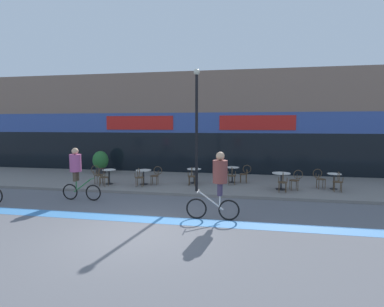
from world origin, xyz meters
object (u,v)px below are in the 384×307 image
object	(u,v)px
cafe_chair_0_near	(103,176)
cafe_chair_3_side	(245,173)
cafe_chair_5_side	(319,177)
cyclist_2	(77,169)
bistro_table_2	(194,173)
lamp_post	(197,122)
bistro_table_0	(109,174)
bistro_table_5	(334,178)
cafe_chair_4_side	(296,179)
planter_pot	(101,161)
bistro_table_1	(144,174)
cafe_chair_3_near	(232,174)
cafe_chair_0_side	(97,173)
cafe_chair_4_near	(283,181)
bistro_table_3	(232,172)
bistro_table_4	(281,178)
cyclist_1	(218,180)
cafe_chair_5_near	(338,180)
cafe_chair_2_near	(192,175)
cafe_chair_1_near	(139,176)
cafe_chair_1_side	(156,174)

from	to	relation	value
cafe_chair_0_near	cafe_chair_3_side	size ratio (longest dim) A/B	1.00
cafe_chair_5_side	cafe_chair_0_near	bearing A→B (deg)	-179.16
cafe_chair_0_near	cyclist_2	distance (m)	2.14
bistro_table_2	lamp_post	xyz separation A→B (m)	(0.42, -1.75, 2.50)
bistro_table_0	bistro_table_5	size ratio (longest dim) A/B	1.01
cafe_chair_4_side	cyclist_2	xyz separation A→B (m)	(-8.80, -2.92, 0.61)
cafe_chair_3_side	planter_pot	distance (m)	8.65
bistro_table_1	cafe_chair_3_near	size ratio (longest dim) A/B	0.83
cafe_chair_0_side	cafe_chair_5_side	xyz separation A→B (m)	(10.46, 0.77, 0.00)
cafe_chair_4_near	lamp_post	world-z (taller)	lamp_post
bistro_table_3	bistro_table_5	bearing A→B (deg)	-9.10
bistro_table_4	cafe_chair_4_side	distance (m)	0.63
bistro_table_2	cafe_chair_0_side	xyz separation A→B (m)	(-4.66, -1.00, 0.00)
cafe_chair_3_near	cafe_chair_3_side	bearing A→B (deg)	-49.19
bistro_table_4	bistro_table_0	bearing A→B (deg)	-178.37
bistro_table_0	lamp_post	world-z (taller)	lamp_post
bistro_table_0	cyclist_2	xyz separation A→B (m)	(-0.06, -2.68, 0.62)
bistro_table_5	lamp_post	size ratio (longest dim) A/B	0.13
cyclist_1	cyclist_2	world-z (taller)	cyclist_1
bistro_table_5	cafe_chair_0_side	bearing A→B (deg)	-176.00
bistro_table_0	cafe_chair_4_near	world-z (taller)	cafe_chair_4_near
cafe_chair_0_side	cyclist_2	distance (m)	2.80
cafe_chair_3_side	lamp_post	size ratio (longest dim) A/B	0.17
cafe_chair_5_near	bistro_table_5	bearing A→B (deg)	6.13
cafe_chair_2_near	bistro_table_1	bearing A→B (deg)	88.38
cafe_chair_1_near	cafe_chair_5_near	xyz separation A→B (m)	(8.77, 0.53, 0.00)
cafe_chair_3_side	cafe_chair_4_near	bearing A→B (deg)	123.85
bistro_table_0	cafe_chair_0_side	world-z (taller)	cafe_chair_0_side
cafe_chair_0_near	cafe_chair_3_near	xyz separation A→B (m)	(5.91, 1.50, 0.00)
bistro_table_4	cafe_chair_4_side	size ratio (longest dim) A/B	0.88
cafe_chair_5_near	planter_pot	xyz separation A→B (m)	(-12.46, 2.87, 0.19)
cafe_chair_0_near	lamp_post	xyz separation A→B (m)	(4.46, -0.14, 2.50)
bistro_table_2	cafe_chair_1_near	size ratio (longest dim) A/B	0.80
cyclist_1	cafe_chair_5_near	bearing A→B (deg)	-138.98
bistro_table_4	bistro_table_3	bearing A→B (deg)	150.27
cafe_chair_0_side	cafe_chair_3_near	world-z (taller)	same
bistro_table_3	lamp_post	world-z (taller)	lamp_post
bistro_table_5	cafe_chair_5_near	bearing A→B (deg)	-90.84
cafe_chair_1_near	cyclist_2	distance (m)	2.95
bistro_table_2	cyclist_2	size ratio (longest dim) A/B	0.34
cafe_chair_4_side	bistro_table_0	bearing A→B (deg)	-3.72
cafe_chair_3_near	cyclist_2	world-z (taller)	cyclist_2
cafe_chair_2_near	planter_pot	distance (m)	6.60
cafe_chair_0_side	bistro_table_5	bearing A→B (deg)	-1.02
bistro_table_3	cafe_chair_1_side	distance (m)	3.80
cafe_chair_0_near	cafe_chair_2_near	xyz separation A→B (m)	(4.05, 0.99, 0.00)
cafe_chair_1_side	planter_pot	size ratio (longest dim) A/B	0.68
cafe_chair_1_side	cafe_chair_5_near	world-z (taller)	same
bistro_table_1	bistro_table_0	bearing A→B (deg)	-171.74
bistro_table_5	cafe_chair_0_side	distance (m)	11.12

